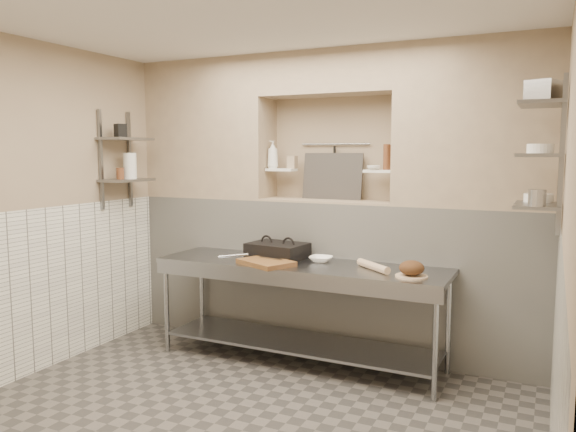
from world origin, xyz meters
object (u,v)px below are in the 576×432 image
Objects in this scene: mixing_bowl at (321,259)px; bowl_alcove at (374,168)px; prep_table at (299,292)px; cutting_board at (266,263)px; jug_left at (130,166)px; rolling_pin at (373,266)px; bottle_soap at (273,155)px; panini_press at (277,251)px; bread_loaf at (412,268)px.

mixing_bowl is 0.96m from bowl_alcove.
mixing_bowl reaches higher than prep_table.
jug_left is (-1.56, 0.09, 0.82)m from cutting_board.
jug_left is (-1.79, -0.08, 1.10)m from prep_table.
bowl_alcove is (-0.16, 0.51, 0.80)m from rolling_pin.
bottle_soap reaches higher than cutting_board.
rolling_pin is at bearing -24.16° from bottle_soap.
panini_press reaches higher than bread_loaf.
panini_press is 4.46× the size of bowl_alcove.
panini_press is 1.70m from jug_left.
bread_loaf is at bearing -20.68° from rolling_pin.
cutting_board is 1.82× the size of jug_left.
panini_press is 2.19× the size of jug_left.
mixing_bowl is 0.49× the size of rolling_pin.
rolling_pin is 1.66× the size of jug_left.
bread_loaf reaches higher than cutting_board.
panini_press reaches higher than rolling_pin.
cutting_board is 1.30m from bowl_alcove.
mixing_bowl is 0.75× the size of bottle_soap.
cutting_board is at bearing -73.72° from panini_press.
rolling_pin is at bearing 12.03° from cutting_board.
bread_loaf is 0.77× the size of jug_left.
bread_loaf is at bearing -6.58° from prep_table.
rolling_pin reaches higher than prep_table.
prep_table is 9.51× the size of bottle_soap.
jug_left is at bearing -177.68° from rolling_pin.
panini_press is 1.16m from bowl_alcove.
panini_press is 0.43m from mixing_bowl.
bowl_alcove reaches higher than rolling_pin.
bread_loaf is (1.01, -0.12, 0.33)m from prep_table.
panini_press reaches higher than cutting_board.
bowl_alcove is at bearing 107.69° from rolling_pin.
panini_press reaches higher than prep_table.
panini_press is 1.32× the size of rolling_pin.
bread_loaf is at bearing -23.39° from bottle_soap.
panini_press is 2.70× the size of mixing_bowl.
mixing_bowl is at bearing -30.66° from bottle_soap.
bowl_alcove is at bearing 14.93° from jug_left.
cutting_board is 0.92m from rolling_pin.
bread_loaf is at bearing -4.49° from panini_press.
prep_table is at bearing -20.37° from panini_press.
bottle_soap is at bearing 156.61° from bread_loaf.
bread_loaf is (0.35, -0.13, 0.04)m from rolling_pin.
bread_loaf is at bearing 2.74° from cutting_board.
bottle_soap reaches higher than panini_press.
mixing_bowl is at bearing 6.92° from jug_left.
cutting_board is at bearing -136.33° from bowl_alcove.
rolling_pin is 1.53× the size of bottle_soap.
jug_left is (-1.50, -0.23, 0.77)m from panini_press.
panini_press is 1.20× the size of cutting_board.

